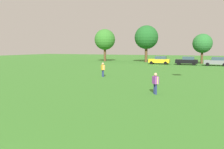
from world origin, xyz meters
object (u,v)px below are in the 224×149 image
tree_center (146,37)px  tree_far_right (202,43)px  bystander_near_trees (103,68)px  parked_car_black_1 (187,61)px  parked_car_yellow_0 (160,60)px  parked_car_gray_2 (216,61)px  adult_bystander (155,82)px  tree_far_left (105,40)px

tree_center → tree_far_right: tree_center is taller
bystander_near_trees → parked_car_black_1: bearing=-61.5°
parked_car_yellow_0 → parked_car_gray_2: size_ratio=1.00×
parked_car_yellow_0 → tree_far_right: (8.22, 5.17, 3.52)m
adult_bystander → parked_car_black_1: parked_car_black_1 is taller
parked_car_gray_2 → tree_far_right: tree_far_right is taller
parked_car_black_1 → tree_center: bearing=-30.9°
adult_bystander → bystander_near_trees: bystander_near_trees is taller
parked_car_yellow_0 → adult_bystander: bearing=99.8°
bystander_near_trees → parked_car_black_1: same height
tree_far_right → parked_car_gray_2: bearing=-64.8°
bystander_near_trees → parked_car_gray_2: same height
tree_far_left → tree_center: 10.62m
tree_far_left → parked_car_gray_2: bearing=-12.6°
bystander_near_trees → tree_center: tree_center is taller
parked_car_black_1 → parked_car_gray_2: 5.40m
adult_bystander → bystander_near_trees: size_ratio=0.94×
adult_bystander → parked_car_gray_2: (5.40, 31.37, -0.08)m
parked_car_yellow_0 → parked_car_black_1: bearing=-179.8°
parked_car_black_1 → parked_car_gray_2: same height
adult_bystander → parked_car_black_1: size_ratio=0.37×
parked_car_black_1 → parked_car_gray_2: (5.38, -0.51, 0.00)m
parked_car_yellow_0 → tree_center: size_ratio=0.49×
tree_far_left → adult_bystander: bearing=-61.2°
adult_bystander → parked_car_yellow_0: size_ratio=0.37×
bystander_near_trees → tree_center: 30.37m
parked_car_gray_2 → tree_far_right: (-2.67, 5.66, 3.52)m
parked_car_black_1 → tree_far_right: size_ratio=0.66×
tree_far_left → tree_far_right: size_ratio=1.26×
parked_car_gray_2 → tree_far_right: 7.18m
parked_car_yellow_0 → tree_center: 8.94m
parked_car_yellow_0 → bystander_near_trees: bearing=84.5°
bystander_near_trees → parked_car_black_1: 25.22m
parked_car_yellow_0 → parked_car_black_1: 5.51m
bystander_near_trees → parked_car_black_1: size_ratio=0.39×
parked_car_yellow_0 → tree_far_right: size_ratio=0.66×
parked_car_black_1 → tree_far_right: 6.80m
tree_far_right → adult_bystander: bearing=-94.2°
parked_car_gray_2 → adult_bystander: bearing=80.2°
bystander_near_trees → parked_car_yellow_0: 24.07m
parked_car_black_1 → tree_far_left: tree_far_left is taller
adult_bystander → tree_far_left: size_ratio=0.19×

